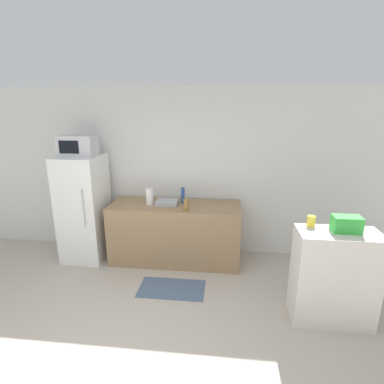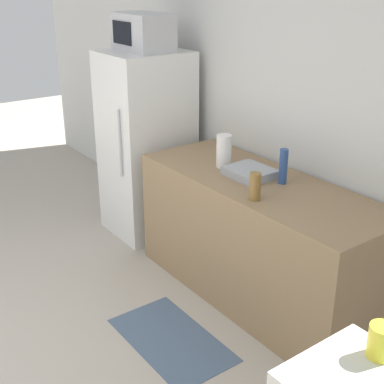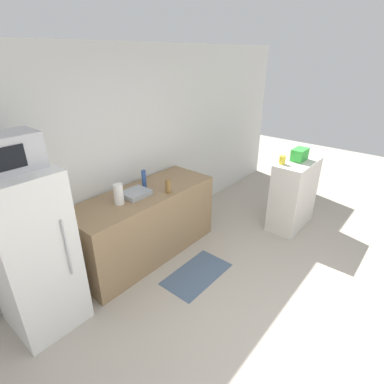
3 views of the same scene
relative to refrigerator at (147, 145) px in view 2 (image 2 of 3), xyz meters
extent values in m
cube|color=silver|center=(1.14, 0.46, 0.49)|extent=(8.00, 0.06, 2.60)
cube|color=white|center=(0.00, 0.00, 0.00)|extent=(0.62, 0.68, 1.61)
cylinder|color=#B7B7BC|center=(0.17, -0.35, 0.12)|extent=(0.02, 0.02, 0.56)
cube|color=#BCBCC1|center=(0.00, 0.00, 0.96)|extent=(0.52, 0.32, 0.30)
cube|color=black|center=(-0.05, -0.16, 0.96)|extent=(0.29, 0.01, 0.18)
cube|color=#937551|center=(1.41, 0.05, -0.36)|extent=(1.94, 0.71, 0.90)
cube|color=#9EA3A8|center=(1.29, 0.05, 0.12)|extent=(0.32, 0.27, 0.06)
cylinder|color=#2D4C8C|center=(1.52, 0.14, 0.21)|extent=(0.06, 0.06, 0.24)
cylinder|color=olive|center=(1.61, -0.20, 0.18)|extent=(0.07, 0.07, 0.18)
cylinder|color=yellow|center=(3.08, -1.00, 0.31)|extent=(0.09, 0.09, 0.12)
cylinder|color=white|center=(1.03, 0.03, 0.21)|extent=(0.11, 0.11, 0.24)
cube|color=slate|center=(1.49, -0.76, -0.80)|extent=(0.86, 0.48, 0.01)
camera|label=1|loc=(2.13, -4.15, 1.49)|focal=28.00mm
camera|label=2|loc=(3.86, -2.33, 1.42)|focal=50.00mm
camera|label=3|loc=(-0.78, -2.58, 1.68)|focal=28.00mm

